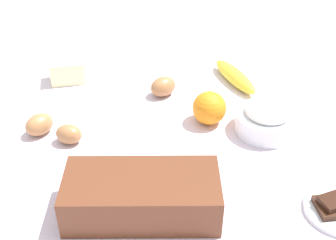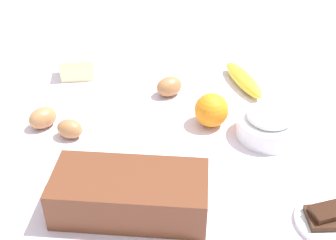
{
  "view_description": "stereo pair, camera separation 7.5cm",
  "coord_description": "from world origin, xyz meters",
  "px_view_note": "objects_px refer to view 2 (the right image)",
  "views": [
    {
      "loc": [
        0.14,
        0.81,
        0.62
      ],
      "look_at": [
        0.0,
        0.0,
        0.04
      ],
      "focal_mm": 47.8,
      "sensor_mm": 36.0,
      "label": 1
    },
    {
      "loc": [
        0.07,
        0.82,
        0.62
      ],
      "look_at": [
        0.0,
        0.0,
        0.04
      ],
      "focal_mm": 47.8,
      "sensor_mm": 36.0,
      "label": 2
    }
  ],
  "objects_px": {
    "orange_fruit": "(211,110)",
    "chocolate_plate": "(331,220)",
    "loaf_pan": "(130,193)",
    "egg_near_butter": "(70,129)",
    "butter_block": "(78,67)",
    "banana": "(243,80)",
    "egg_loose": "(43,118)",
    "egg_beside_bowl": "(169,86)",
    "flour_bowl": "(269,124)"
  },
  "relations": [
    {
      "from": "orange_fruit",
      "to": "chocolate_plate",
      "type": "relative_size",
      "value": 0.61
    },
    {
      "from": "chocolate_plate",
      "to": "loaf_pan",
      "type": "bearing_deg",
      "value": -10.53
    },
    {
      "from": "egg_near_butter",
      "to": "butter_block",
      "type": "bearing_deg",
      "value": -89.17
    },
    {
      "from": "banana",
      "to": "chocolate_plate",
      "type": "xyz_separation_m",
      "value": [
        -0.05,
        0.49,
        -0.01
      ]
    },
    {
      "from": "butter_block",
      "to": "loaf_pan",
      "type": "bearing_deg",
      "value": 104.83
    },
    {
      "from": "banana",
      "to": "butter_block",
      "type": "xyz_separation_m",
      "value": [
        0.44,
        -0.09,
        0.01
      ]
    },
    {
      "from": "egg_loose",
      "to": "loaf_pan",
      "type": "bearing_deg",
      "value": 125.24
    },
    {
      "from": "egg_near_butter",
      "to": "orange_fruit",
      "type": "bearing_deg",
      "value": -176.11
    },
    {
      "from": "egg_loose",
      "to": "egg_near_butter",
      "type": "bearing_deg",
      "value": 145.31
    },
    {
      "from": "loaf_pan",
      "to": "chocolate_plate",
      "type": "bearing_deg",
      "value": 179.21
    },
    {
      "from": "loaf_pan",
      "to": "orange_fruit",
      "type": "bearing_deg",
      "value": -116.99
    },
    {
      "from": "egg_near_butter",
      "to": "egg_beside_bowl",
      "type": "xyz_separation_m",
      "value": [
        -0.24,
        -0.16,
        0.0
      ]
    },
    {
      "from": "loaf_pan",
      "to": "banana",
      "type": "xyz_separation_m",
      "value": [
        -0.31,
        -0.43,
        -0.02
      ]
    },
    {
      "from": "orange_fruit",
      "to": "chocolate_plate",
      "type": "xyz_separation_m",
      "value": [
        -0.16,
        0.32,
        -0.03
      ]
    },
    {
      "from": "egg_near_butter",
      "to": "flour_bowl",
      "type": "bearing_deg",
      "value": 175.62
    },
    {
      "from": "loaf_pan",
      "to": "egg_loose",
      "type": "bearing_deg",
      "value": -45.02
    },
    {
      "from": "loaf_pan",
      "to": "flour_bowl",
      "type": "relative_size",
      "value": 2.09
    },
    {
      "from": "egg_loose",
      "to": "chocolate_plate",
      "type": "bearing_deg",
      "value": 147.96
    },
    {
      "from": "loaf_pan",
      "to": "egg_near_butter",
      "type": "distance_m",
      "value": 0.27
    },
    {
      "from": "orange_fruit",
      "to": "chocolate_plate",
      "type": "height_order",
      "value": "orange_fruit"
    },
    {
      "from": "loaf_pan",
      "to": "flour_bowl",
      "type": "height_order",
      "value": "loaf_pan"
    },
    {
      "from": "loaf_pan",
      "to": "egg_near_butter",
      "type": "relative_size",
      "value": 5.04
    },
    {
      "from": "loaf_pan",
      "to": "egg_beside_bowl",
      "type": "relative_size",
      "value": 4.26
    },
    {
      "from": "egg_beside_bowl",
      "to": "egg_loose",
      "type": "bearing_deg",
      "value": 20.64
    },
    {
      "from": "orange_fruit",
      "to": "egg_near_butter",
      "type": "relative_size",
      "value": 1.35
    },
    {
      "from": "flour_bowl",
      "to": "egg_near_butter",
      "type": "distance_m",
      "value": 0.45
    },
    {
      "from": "banana",
      "to": "egg_beside_bowl",
      "type": "xyz_separation_m",
      "value": [
        0.2,
        0.03,
        0.01
      ]
    },
    {
      "from": "egg_near_butter",
      "to": "egg_loose",
      "type": "xyz_separation_m",
      "value": [
        0.07,
        -0.05,
        0.0
      ]
    },
    {
      "from": "flour_bowl",
      "to": "egg_near_butter",
      "type": "xyz_separation_m",
      "value": [
        0.45,
        -0.03,
        -0.01
      ]
    },
    {
      "from": "banana",
      "to": "egg_loose",
      "type": "height_order",
      "value": "egg_loose"
    },
    {
      "from": "banana",
      "to": "egg_loose",
      "type": "bearing_deg",
      "value": 15.8
    },
    {
      "from": "egg_near_butter",
      "to": "chocolate_plate",
      "type": "height_order",
      "value": "egg_near_butter"
    },
    {
      "from": "banana",
      "to": "orange_fruit",
      "type": "distance_m",
      "value": 0.2
    },
    {
      "from": "flour_bowl",
      "to": "egg_beside_bowl",
      "type": "distance_m",
      "value": 0.28
    },
    {
      "from": "orange_fruit",
      "to": "egg_loose",
      "type": "bearing_deg",
      "value": -3.48
    },
    {
      "from": "loaf_pan",
      "to": "butter_block",
      "type": "bearing_deg",
      "value": -65.43
    },
    {
      "from": "flour_bowl",
      "to": "egg_loose",
      "type": "bearing_deg",
      "value": -8.88
    },
    {
      "from": "flour_bowl",
      "to": "chocolate_plate",
      "type": "height_order",
      "value": "flour_bowl"
    },
    {
      "from": "banana",
      "to": "chocolate_plate",
      "type": "relative_size",
      "value": 1.46
    },
    {
      "from": "loaf_pan",
      "to": "chocolate_plate",
      "type": "height_order",
      "value": "loaf_pan"
    },
    {
      "from": "banana",
      "to": "butter_block",
      "type": "bearing_deg",
      "value": -11.64
    },
    {
      "from": "butter_block",
      "to": "egg_loose",
      "type": "bearing_deg",
      "value": 75.17
    },
    {
      "from": "butter_block",
      "to": "egg_loose",
      "type": "height_order",
      "value": "butter_block"
    },
    {
      "from": "loaf_pan",
      "to": "banana",
      "type": "relative_size",
      "value": 1.57
    },
    {
      "from": "orange_fruit",
      "to": "egg_near_butter",
      "type": "distance_m",
      "value": 0.33
    },
    {
      "from": "butter_block",
      "to": "chocolate_plate",
      "type": "xyz_separation_m",
      "value": [
        -0.49,
        0.58,
        -0.02
      ]
    },
    {
      "from": "egg_near_butter",
      "to": "egg_beside_bowl",
      "type": "bearing_deg",
      "value": -146.05
    },
    {
      "from": "egg_beside_bowl",
      "to": "flour_bowl",
      "type": "bearing_deg",
      "value": 136.68
    },
    {
      "from": "banana",
      "to": "egg_beside_bowl",
      "type": "height_order",
      "value": "egg_beside_bowl"
    },
    {
      "from": "butter_block",
      "to": "chocolate_plate",
      "type": "height_order",
      "value": "butter_block"
    }
  ]
}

